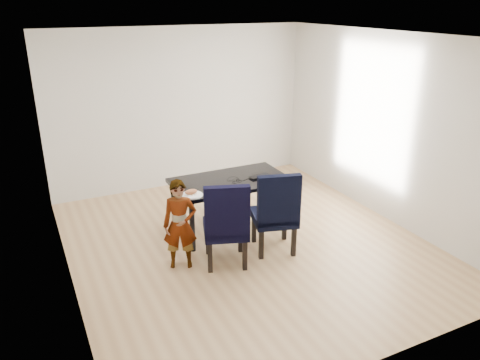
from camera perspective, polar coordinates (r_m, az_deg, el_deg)
name	(u,v)px	position (r m, az deg, el deg)	size (l,w,h in m)	color
floor	(246,243)	(6.40, 0.79, -7.74)	(4.50, 5.00, 0.01)	tan
ceiling	(248,35)	(5.61, 0.94, 17.24)	(4.50, 5.00, 0.01)	white
wall_back	(181,109)	(8.11, -7.25, 8.64)	(4.50, 0.01, 2.70)	silver
wall_front	(388,232)	(3.96, 17.55, -6.02)	(4.50, 0.01, 2.70)	silver
wall_left	(57,176)	(5.30, -21.46, 0.45)	(0.01, 5.00, 2.70)	white
wall_right	(386,128)	(7.14, 17.33, 6.11)	(0.01, 5.00, 2.70)	white
dining_table	(231,204)	(6.64, -1.14, -2.98)	(1.60, 0.90, 0.75)	black
chair_left	(226,222)	(5.73, -1.78, -5.09)	(0.53, 0.56, 1.11)	black
chair_right	(274,210)	(6.04, 4.17, -3.68)	(0.54, 0.56, 1.12)	black
child	(180,225)	(5.68, -7.33, -5.42)	(0.41, 0.27, 1.13)	#FF6215
plate	(192,195)	(6.00, -5.89, -1.83)	(0.28, 0.28, 0.02)	white
sandwich	(191,192)	(5.99, -5.99, -1.43)	(0.17, 0.08, 0.07)	#B76B41
laptop	(258,175)	(6.62, 2.17, 0.57)	(0.31, 0.20, 0.02)	black
cable_tangle	(237,181)	(6.42, -0.38, -0.17)	(0.14, 0.14, 0.01)	black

